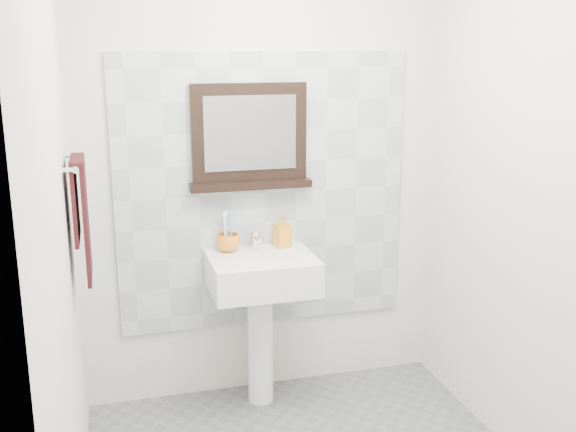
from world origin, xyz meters
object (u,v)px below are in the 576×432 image
Objects in this scene: pedestal_sink at (262,289)px; framed_mirror at (249,139)px; toothbrush_cup at (228,243)px; soap_dispenser at (282,231)px; hand_towel at (81,209)px.

framed_mirror reaches higher than pedestal_sink.
framed_mirror reaches higher than toothbrush_cup.
soap_dispenser is (0.15, 0.14, 0.27)m from pedestal_sink.
toothbrush_cup is at bearing 28.35° from hand_towel.
pedestal_sink is 1.75× the size of hand_towel.
soap_dispenser reaches higher than toothbrush_cup.
toothbrush_cup is at bearing -155.20° from framed_mirror.
pedestal_sink is 7.89× the size of toothbrush_cup.
hand_towel is at bearing -151.65° from toothbrush_cup.
hand_towel is at bearing -152.21° from framed_mirror.
toothbrush_cup is at bearing 167.59° from soap_dispenser.
pedestal_sink is 1.47× the size of framed_mirror.
framed_mirror is at bearing 24.80° from toothbrush_cup.
framed_mirror is 1.19× the size of hand_towel.
hand_towel is at bearing -173.41° from soap_dispenser.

